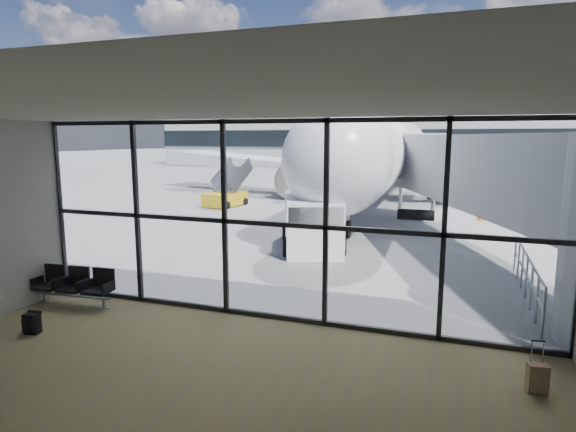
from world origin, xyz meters
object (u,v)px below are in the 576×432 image
Objects in this scene: seating_row at (76,284)px; suitcase at (538,378)px; backpack at (32,323)px; service_van at (312,222)px; belt_loader at (341,188)px; airliner at (389,151)px; mobile_stairs at (226,197)px.

suitcase is (10.20, -0.93, -0.25)m from seating_row.
backpack is at bearing 172.56° from suitcase.
service_van reaches higher than belt_loader.
belt_loader is at bearing -163.73° from airliner.
mobile_stairs reaches higher than suitcase.
service_van is (3.75, 7.89, 0.49)m from seating_row.
mobile_stairs is (-8.14, 9.08, -0.45)m from service_van.
mobile_stairs is (-14.58, 17.90, 0.29)m from suitcase.
belt_loader is (-2.85, 16.72, -0.45)m from service_van.
airliner is 17.91m from service_van.
seating_row reaches higher than backpack.
mobile_stairs is (-4.89, 18.78, 0.32)m from backpack.
seating_row is at bearing 99.16° from backpack.
belt_loader is at bearing 82.76° from backpack.
backpack is at bearing -129.07° from service_van.
mobile_stairs reaches higher than belt_loader.
suitcase is at bearing -10.45° from seating_row.
service_van is at bearing -40.38° from mobile_stairs.
airliner is 11.87× the size of mobile_stairs.
backpack is 19.41m from mobile_stairs.
seating_row is 0.05× the size of airliner.
seating_row is 8.75m from service_van.
belt_loader is (0.90, 24.62, 0.03)m from seating_row.
belt_loader is 9.29m from mobile_stairs.
airliner reaches higher than backpack.
belt_loader is (-9.30, 25.54, 0.28)m from suitcase.
service_van is at bearing 113.53° from suitcase.
service_van is (-6.45, 8.82, 0.74)m from suitcase.
mobile_stairs is at bearing -136.19° from airliner.
belt_loader is (0.40, 26.43, 0.31)m from backpack.
airliner reaches higher than suitcase.
seating_row is 0.61× the size of mobile_stairs.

